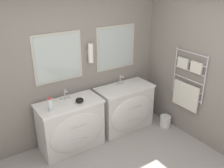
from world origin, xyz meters
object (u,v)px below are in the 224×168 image
Objects in this scene: toiletry_bottle at (50,105)px; amenity_bowl at (80,100)px; vanity_left at (71,125)px; vanity_right at (125,107)px; waste_bin at (165,121)px.

toiletry_bottle is 1.60× the size of amenity_bowl.
toiletry_bottle is (-0.33, -0.05, 0.50)m from vanity_left.
vanity_left is 0.60m from toiletry_bottle.
toiletry_bottle is (-1.41, -0.05, 0.50)m from vanity_right.
vanity_left is at bearing 9.16° from toiletry_bottle.
vanity_right is (1.09, 0.00, 0.00)m from vanity_left.
vanity_left is 5.00× the size of toiletry_bottle.
vanity_right is 5.00× the size of toiletry_bottle.
vanity_right is at bearing 0.00° from vanity_left.
waste_bin is at bearing -13.01° from vanity_left.
vanity_right is at bearing 148.47° from waste_bin.
amenity_bowl is (-0.95, -0.06, 0.44)m from vanity_right.
waste_bin is (1.74, -0.40, -0.31)m from vanity_left.
amenity_bowl reaches higher than vanity_left.
vanity_left is at bearing 156.76° from amenity_bowl.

